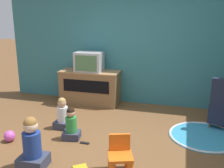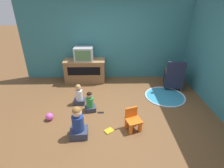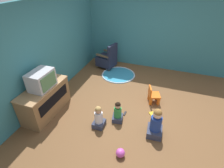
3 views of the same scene
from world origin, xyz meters
The scene contains 14 objects.
ground_plane centered at (0.00, 0.00, 0.00)m, with size 30.00×30.00×0.00m, color brown.
wall_back centered at (-0.23, 2.19, 1.27)m, with size 5.54×0.12×2.53m.
wall_right centered at (2.48, -0.37, 1.27)m, with size 0.12×5.25×2.53m.
tv_cabinet centered at (-0.96, 1.84, 0.39)m, with size 1.32×0.55×0.75m.
television centered at (-0.96, 1.80, 0.96)m, with size 0.58×0.41×0.42m.
black_armchair centered at (1.82, 1.29, 0.35)m, with size 0.66×0.72×0.92m.
yellow_kid_chair centered at (0.33, -0.59, 0.19)m, with size 0.38×0.37×0.47m.
play_mat centered at (1.44, 0.74, 0.01)m, with size 1.15×1.15×0.04m.
child_watching_left centered at (-0.80, -0.79, 0.30)m, with size 0.38×0.34×0.71m.
child_watching_center centered at (-0.65, 0.09, 0.23)m, with size 0.31×0.28×0.53m.
child_watching_right centered at (-0.96, 0.44, 0.24)m, with size 0.29×0.25×0.56m.
toy_ball centered at (-1.56, -0.26, 0.09)m, with size 0.18×0.18×0.18m.
book centered at (-0.18, -0.68, 0.01)m, with size 0.23×0.22×0.02m.
remote_control centered at (-0.38, -0.01, 0.01)m, with size 0.15×0.05×0.02m.
Camera 3 is at (-3.57, -0.80, 3.00)m, focal length 28.00 mm.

